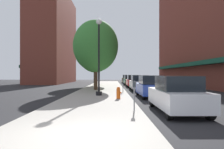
# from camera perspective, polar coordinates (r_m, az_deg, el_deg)

# --- Properties ---
(ground_plane) EXTENTS (90.00, 90.00, 0.00)m
(ground_plane) POSITION_cam_1_polar(r_m,az_deg,el_deg) (23.60, 7.32, -4.20)
(ground_plane) COLOR #232326
(sidewalk_slab) EXTENTS (4.80, 50.00, 0.12)m
(sidewalk_slab) POSITION_cam_1_polar(r_m,az_deg,el_deg) (24.43, -2.35, -3.91)
(sidewalk_slab) COLOR #A8A399
(sidewalk_slab) RESTS_ON ground
(building_far_background) EXTENTS (6.80, 18.00, 18.36)m
(building_far_background) POSITION_cam_1_polar(r_m,az_deg,el_deg) (44.66, -15.77, 9.57)
(building_far_background) COLOR brown
(building_far_background) RESTS_ON ground
(lamppost) EXTENTS (0.48, 0.48, 5.90)m
(lamppost) POSITION_cam_1_polar(r_m,az_deg,el_deg) (15.84, -3.55, 5.34)
(lamppost) COLOR black
(lamppost) RESTS_ON sidewalk_slab
(fire_hydrant) EXTENTS (0.33, 0.26, 0.79)m
(fire_hydrant) POSITION_cam_1_polar(r_m,az_deg,el_deg) (13.66, 1.94, -5.07)
(fire_hydrant) COLOR #E05614
(fire_hydrant) RESTS_ON sidewalk_slab
(parking_meter_near) EXTENTS (0.14, 0.09, 1.31)m
(parking_meter_near) POSITION_cam_1_polar(r_m,az_deg,el_deg) (9.24, 6.34, -4.83)
(parking_meter_near) COLOR slate
(parking_meter_near) RESTS_ON sidewalk_slab
(parking_meter_far) EXTENTS (0.14, 0.09, 1.31)m
(parking_meter_far) POSITION_cam_1_polar(r_m,az_deg,el_deg) (18.59, 3.20, -2.40)
(parking_meter_far) COLOR slate
(parking_meter_far) RESTS_ON sidewalk_slab
(tree_near) EXTENTS (4.76, 4.76, 7.37)m
(tree_near) POSITION_cam_1_polar(r_m,az_deg,el_deg) (21.85, -4.44, 7.92)
(tree_near) COLOR #422D1E
(tree_near) RESTS_ON sidewalk_slab
(tree_mid) EXTENTS (5.05, 5.05, 7.70)m
(tree_mid) POSITION_cam_1_polar(r_m,az_deg,el_deg) (29.88, -4.63, 6.10)
(tree_mid) COLOR #4C3823
(tree_mid) RESTS_ON sidewalk_slab
(car_white) EXTENTS (1.80, 4.30, 1.66)m
(car_white) POSITION_cam_1_polar(r_m,az_deg,el_deg) (9.81, 17.68, -5.37)
(car_white) COLOR black
(car_white) RESTS_ON ground
(car_blue) EXTENTS (1.80, 4.30, 1.66)m
(car_blue) POSITION_cam_1_polar(r_m,az_deg,el_deg) (15.89, 10.83, -3.32)
(car_blue) COLOR black
(car_blue) RESTS_ON ground
(car_silver) EXTENTS (1.80, 4.30, 1.66)m
(car_silver) POSITION_cam_1_polar(r_m,az_deg,el_deg) (22.48, 7.67, -2.34)
(car_silver) COLOR black
(car_silver) RESTS_ON ground
(car_red) EXTENTS (1.80, 4.30, 1.66)m
(car_red) POSITION_cam_1_polar(r_m,az_deg,el_deg) (28.39, 6.09, -1.86)
(car_red) COLOR black
(car_red) RESTS_ON ground
(car_green) EXTENTS (1.80, 4.30, 1.66)m
(car_green) POSITION_cam_1_polar(r_m,az_deg,el_deg) (34.73, 5.00, -1.52)
(car_green) COLOR black
(car_green) RESTS_ON ground
(car_yellow) EXTENTS (1.80, 4.30, 1.66)m
(car_yellow) POSITION_cam_1_polar(r_m,az_deg,el_deg) (41.09, 4.24, -1.28)
(car_yellow) COLOR black
(car_yellow) RESTS_ON ground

